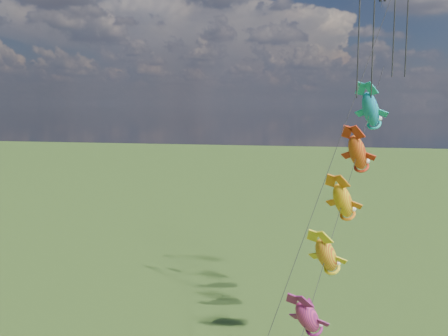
# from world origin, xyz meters

# --- Properties ---
(fish_windsock_rig) EXTENTS (5.67, 15.01, 16.67)m
(fish_windsock_rig) POSITION_xyz_m (20.80, 5.59, 9.37)
(fish_windsock_rig) COLOR brown
(fish_windsock_rig) RESTS_ON ground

